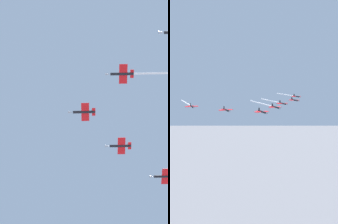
# 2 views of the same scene
# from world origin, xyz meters

# --- Properties ---
(jet_lead) EXTENTS (12.09, 9.61, 2.66)m
(jet_lead) POSITION_xyz_m (-11.91, 9.75, 167.57)
(jet_lead) COLOR black
(jet_port_inner) EXTENTS (46.11, 28.34, 2.66)m
(jet_port_inner) POSITION_xyz_m (-28.93, 41.03, 167.58)
(jet_port_inner) COLOR black
(jet_starboard_inner) EXTENTS (12.09, 9.61, 2.66)m
(jet_starboard_inner) POSITION_xyz_m (-35.85, 2.93, 167.55)
(jet_starboard_inner) COLOR black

